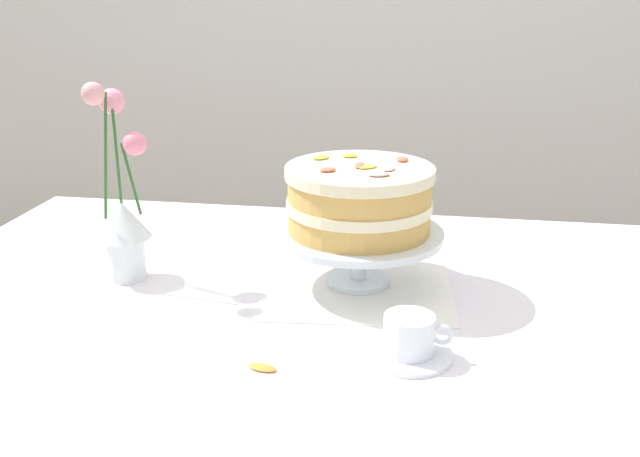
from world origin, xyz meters
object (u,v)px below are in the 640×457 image
at_px(cake_stand, 358,240).
at_px(teacup, 409,340).
at_px(layer_cake, 359,199).
at_px(dining_table, 293,354).
at_px(flower_vase, 123,213).

height_order(cake_stand, teacup, cake_stand).
bearing_deg(layer_cake, dining_table, -133.03).
xyz_separation_m(cake_stand, flower_vase, (-0.41, -0.04, 0.04)).
bearing_deg(teacup, layer_cake, 112.55).
bearing_deg(flower_vase, cake_stand, 5.16).
xyz_separation_m(layer_cake, teacup, (0.10, -0.24, -0.13)).
bearing_deg(layer_cake, flower_vase, -174.84).
bearing_deg(teacup, flower_vase, 158.10).
distance_m(dining_table, layer_cake, 0.28).
relative_size(flower_vase, teacup, 2.78).
relative_size(cake_stand, teacup, 2.30).
distance_m(layer_cake, flower_vase, 0.41).
height_order(dining_table, cake_stand, cake_stand).
distance_m(dining_table, teacup, 0.27).
relative_size(dining_table, teacup, 11.12).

